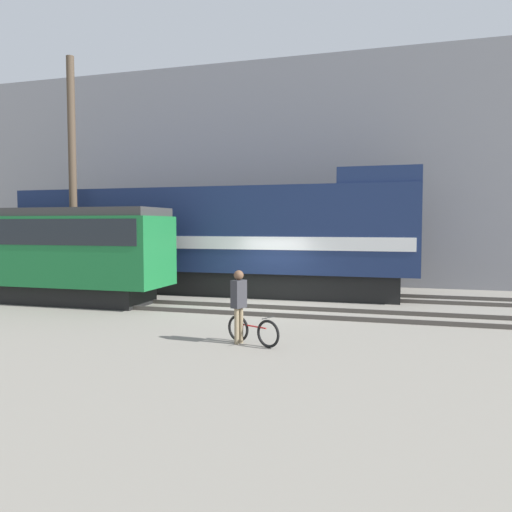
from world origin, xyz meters
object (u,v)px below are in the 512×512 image
at_px(freight_locomotive, 213,238).
at_px(bicycle, 253,331).
at_px(streetcar, 21,248).
at_px(utility_pole_left, 73,177).
at_px(person, 239,299).

relative_size(freight_locomotive, bicycle, 11.34).
bearing_deg(streetcar, utility_pole_left, 67.11).
relative_size(streetcar, person, 6.56).
distance_m(streetcar, bicycle, 11.47).
bearing_deg(freight_locomotive, bicycle, -63.37).
relative_size(freight_locomotive, utility_pole_left, 1.75).
bearing_deg(utility_pole_left, person, -34.61).
xyz_separation_m(bicycle, person, (-0.36, 0.01, 0.76)).
distance_m(person, utility_pole_left, 11.87).
height_order(streetcar, bicycle, streetcar).
height_order(freight_locomotive, person, freight_locomotive).
distance_m(freight_locomotive, streetcar, 7.49).
xyz_separation_m(freight_locomotive, bicycle, (4.24, -8.46, -1.99)).
height_order(freight_locomotive, streetcar, freight_locomotive).
bearing_deg(streetcar, person, -23.17).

